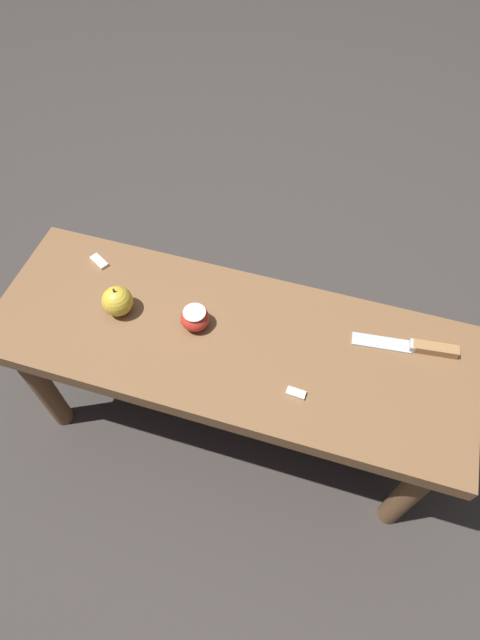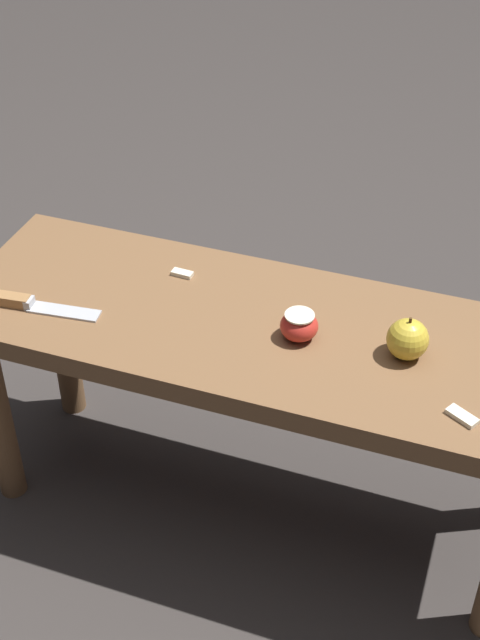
{
  "view_description": "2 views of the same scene",
  "coord_description": "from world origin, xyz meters",
  "px_view_note": "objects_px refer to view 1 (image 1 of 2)",
  "views": [
    {
      "loc": [
        -0.2,
        0.55,
        1.39
      ],
      "look_at": [
        -0.02,
        -0.03,
        0.49
      ],
      "focal_mm": 28.0,
      "sensor_mm": 36.0,
      "label": 1
    },
    {
      "loc": [
        0.38,
        -1.14,
        1.41
      ],
      "look_at": [
        -0.02,
        -0.03,
        0.49
      ],
      "focal_mm": 50.0,
      "sensor_mm": 36.0,
      "label": 2
    }
  ],
  "objects_px": {
    "knife": "(420,347)",
    "wooden_bench": "(228,354)",
    "apple_cut": "(195,318)",
    "apple_whole": "(118,301)"
  },
  "relations": [
    {
      "from": "wooden_bench",
      "to": "apple_cut",
      "type": "xyz_separation_m",
      "value": [
        0.08,
        -0.01,
        0.1
      ]
    },
    {
      "from": "wooden_bench",
      "to": "knife",
      "type": "bearing_deg",
      "value": -167.22
    },
    {
      "from": "knife",
      "to": "wooden_bench",
      "type": "bearing_deg",
      "value": 6.62
    },
    {
      "from": "wooden_bench",
      "to": "knife",
      "type": "height_order",
      "value": "knife"
    },
    {
      "from": "apple_whole",
      "to": "wooden_bench",
      "type": "bearing_deg",
      "value": 179.73
    },
    {
      "from": "knife",
      "to": "apple_cut",
      "type": "height_order",
      "value": "apple_cut"
    },
    {
      "from": "apple_cut",
      "to": "wooden_bench",
      "type": "bearing_deg",
      "value": 170.83
    },
    {
      "from": "knife",
      "to": "apple_cut",
      "type": "relative_size",
      "value": 3.52
    },
    {
      "from": "wooden_bench",
      "to": "apple_cut",
      "type": "height_order",
      "value": "apple_cut"
    },
    {
      "from": "wooden_bench",
      "to": "apple_whole",
      "type": "distance_m",
      "value": 0.28
    }
  ]
}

